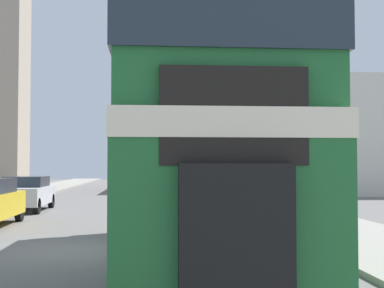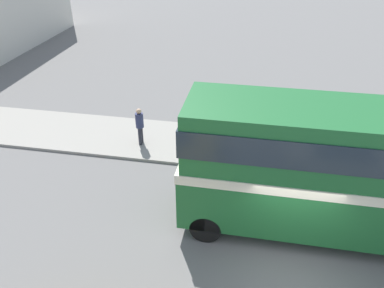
% 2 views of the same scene
% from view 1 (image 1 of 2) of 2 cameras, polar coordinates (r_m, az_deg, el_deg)
% --- Properties ---
extents(ground_plane, '(120.00, 120.00, 0.00)m').
position_cam_1_polar(ground_plane, '(12.54, -10.88, -11.10)').
color(ground_plane, slate).
extents(sidewalk_right, '(3.50, 120.00, 0.12)m').
position_cam_1_polar(sidewalk_right, '(13.59, 19.22, -10.06)').
color(sidewalk_right, gray).
rests_on(sidewalk_right, ground_plane).
extents(double_decker_bus, '(2.56, 10.72, 4.42)m').
position_cam_1_polar(double_decker_bus, '(10.59, 0.01, 1.41)').
color(double_decker_bus, '#1E602D').
rests_on(double_decker_bus, ground_plane).
extents(bus_distant, '(2.49, 9.88, 4.20)m').
position_cam_1_polar(bus_distant, '(40.77, -3.68, -1.46)').
color(bus_distant, red).
rests_on(bus_distant, ground_plane).
extents(car_parked_far, '(1.76, 4.03, 1.45)m').
position_cam_1_polar(car_parked_far, '(23.70, -17.28, -5.00)').
color(car_parked_far, silver).
rests_on(car_parked_far, ground_plane).
extents(pedestrian_walking, '(0.35, 0.35, 1.73)m').
position_cam_1_polar(pedestrian_walking, '(19.27, 10.08, -4.71)').
color(pedestrian_walking, '#282833').
rests_on(pedestrian_walking, sidewalk_right).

